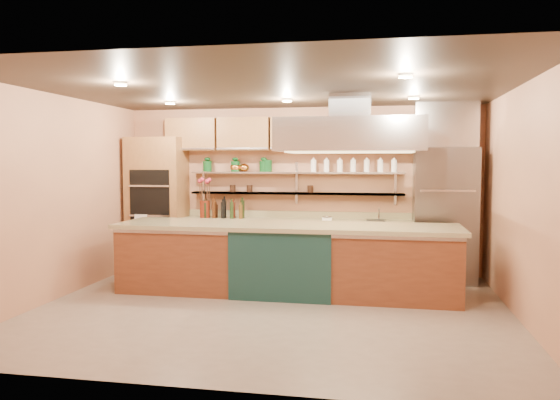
% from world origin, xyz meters
% --- Properties ---
extents(floor, '(6.00, 5.00, 0.02)m').
position_xyz_m(floor, '(0.00, 0.00, -0.01)').
color(floor, gray).
rests_on(floor, ground).
extents(ceiling, '(6.00, 5.00, 0.02)m').
position_xyz_m(ceiling, '(0.00, 0.00, 2.80)').
color(ceiling, black).
rests_on(ceiling, wall_back).
extents(wall_back, '(6.00, 0.04, 2.80)m').
position_xyz_m(wall_back, '(0.00, 2.50, 1.40)').
color(wall_back, tan).
rests_on(wall_back, floor).
extents(wall_front, '(6.00, 0.04, 2.80)m').
position_xyz_m(wall_front, '(0.00, -2.50, 1.40)').
color(wall_front, tan).
rests_on(wall_front, floor).
extents(wall_left, '(0.04, 5.00, 2.80)m').
position_xyz_m(wall_left, '(-3.00, 0.00, 1.40)').
color(wall_left, tan).
rests_on(wall_left, floor).
extents(wall_right, '(0.04, 5.00, 2.80)m').
position_xyz_m(wall_right, '(3.00, 0.00, 1.40)').
color(wall_right, tan).
rests_on(wall_right, floor).
extents(oven_stack, '(0.95, 0.64, 2.30)m').
position_xyz_m(oven_stack, '(-2.45, 2.18, 1.15)').
color(oven_stack, '#966336').
rests_on(oven_stack, floor).
extents(refrigerator, '(0.95, 0.72, 2.10)m').
position_xyz_m(refrigerator, '(2.35, 2.14, 1.05)').
color(refrigerator, slate).
rests_on(refrigerator, floor).
extents(back_counter, '(3.84, 0.64, 0.93)m').
position_xyz_m(back_counter, '(-0.05, 2.20, 0.47)').
color(back_counter, tan).
rests_on(back_counter, floor).
extents(wall_shelf_lower, '(3.60, 0.26, 0.03)m').
position_xyz_m(wall_shelf_lower, '(-0.05, 2.37, 1.35)').
color(wall_shelf_lower, '#B4B8BC').
rests_on(wall_shelf_lower, wall_back).
extents(wall_shelf_upper, '(3.60, 0.26, 0.03)m').
position_xyz_m(wall_shelf_upper, '(-0.05, 2.37, 1.70)').
color(wall_shelf_upper, '#B4B8BC').
rests_on(wall_shelf_upper, wall_back).
extents(upper_cabinets, '(4.60, 0.36, 0.55)m').
position_xyz_m(upper_cabinets, '(0.00, 2.32, 2.35)').
color(upper_cabinets, '#966336').
rests_on(upper_cabinets, wall_back).
extents(range_hood, '(2.00, 1.00, 0.45)m').
position_xyz_m(range_hood, '(0.94, 0.89, 2.25)').
color(range_hood, '#B4B8BC').
rests_on(range_hood, ceiling).
extents(ceiling_downlights, '(4.00, 2.80, 0.02)m').
position_xyz_m(ceiling_downlights, '(0.00, 0.20, 2.77)').
color(ceiling_downlights, '#FFE5A5').
rests_on(ceiling_downlights, ceiling).
extents(island, '(4.79, 1.08, 1.00)m').
position_xyz_m(island, '(0.04, 0.89, 0.50)').
color(island, brown).
rests_on(island, floor).
extents(flower_vase, '(0.22, 0.22, 0.29)m').
position_xyz_m(flower_vase, '(-1.58, 2.15, 1.08)').
color(flower_vase, '#611D0E').
rests_on(flower_vase, back_counter).
extents(oil_bottle_cluster, '(0.76, 0.49, 0.24)m').
position_xyz_m(oil_bottle_cluster, '(-1.25, 2.15, 1.05)').
color(oil_bottle_cluster, black).
rests_on(oil_bottle_cluster, back_counter).
extents(kitchen_scale, '(0.17, 0.14, 0.09)m').
position_xyz_m(kitchen_scale, '(0.51, 2.15, 0.97)').
color(kitchen_scale, white).
rests_on(kitchen_scale, back_counter).
extents(bar_faucet, '(0.04, 0.04, 0.21)m').
position_xyz_m(bar_faucet, '(1.34, 2.25, 1.04)').
color(bar_faucet, silver).
rests_on(bar_faucet, back_counter).
extents(copper_kettle, '(0.18, 0.18, 0.14)m').
position_xyz_m(copper_kettle, '(-0.94, 2.37, 1.78)').
color(copper_kettle, orange).
rests_on(copper_kettle, wall_shelf_upper).
extents(green_canister, '(0.19, 0.19, 0.20)m').
position_xyz_m(green_canister, '(-0.54, 2.37, 1.81)').
color(green_canister, '#0E4118').
rests_on(green_canister, wall_shelf_upper).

